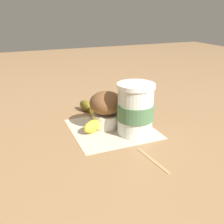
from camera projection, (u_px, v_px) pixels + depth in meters
name	position (u px, v px, depth m)	size (l,w,h in m)	color
ground_plane	(112.00, 129.00, 0.70)	(3.00, 3.00, 0.00)	#936D47
paper_napkin	(112.00, 129.00, 0.70)	(0.21, 0.21, 0.00)	beige
coffee_cup	(135.00, 109.00, 0.65)	(0.09, 0.09, 0.13)	silver
muffin	(106.00, 108.00, 0.69)	(0.09, 0.09, 0.10)	white
banana	(93.00, 115.00, 0.75)	(0.10, 0.21, 0.03)	yellow
wooden_stirrer	(152.00, 160.00, 0.55)	(0.11, 0.01, 0.00)	tan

